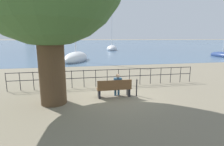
{
  "coord_description": "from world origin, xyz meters",
  "views": [
    {
      "loc": [
        -1.72,
        -8.27,
        2.9
      ],
      "look_at": [
        0.0,
        0.5,
        1.12
      ],
      "focal_mm": 28.0,
      "sensor_mm": 36.0,
      "label": 1
    }
  ],
  "objects_px": {
    "sailboat_0": "(76,58)",
    "harbor_lighthouse": "(28,20)",
    "park_bench": "(114,89)",
    "closed_umbrella": "(137,86)",
    "sailboat_1": "(112,49)",
    "seated_person_left": "(118,84)",
    "sailboat_2": "(223,55)"
  },
  "relations": [
    {
      "from": "harbor_lighthouse",
      "to": "park_bench",
      "type": "bearing_deg",
      "value": -74.06
    },
    {
      "from": "sailboat_1",
      "to": "sailboat_2",
      "type": "distance_m",
      "value": 23.7
    },
    {
      "from": "harbor_lighthouse",
      "to": "closed_umbrella",
      "type": "bearing_deg",
      "value": -73.4
    },
    {
      "from": "sailboat_1",
      "to": "sailboat_0",
      "type": "bearing_deg",
      "value": -101.43
    },
    {
      "from": "closed_umbrella",
      "to": "harbor_lighthouse",
      "type": "relative_size",
      "value": 0.03
    },
    {
      "from": "seated_person_left",
      "to": "sailboat_2",
      "type": "distance_m",
      "value": 26.17
    },
    {
      "from": "seated_person_left",
      "to": "sailboat_1",
      "type": "relative_size",
      "value": 0.11
    },
    {
      "from": "sailboat_2",
      "to": "sailboat_0",
      "type": "bearing_deg",
      "value": -175.44
    },
    {
      "from": "closed_umbrella",
      "to": "sailboat_0",
      "type": "bearing_deg",
      "value": 101.9
    },
    {
      "from": "sailboat_2",
      "to": "closed_umbrella",
      "type": "bearing_deg",
      "value": -139.53
    },
    {
      "from": "seated_person_left",
      "to": "harbor_lighthouse",
      "type": "relative_size",
      "value": 0.04
    },
    {
      "from": "seated_person_left",
      "to": "sailboat_0",
      "type": "distance_m",
      "value": 14.86
    },
    {
      "from": "sailboat_1",
      "to": "harbor_lighthouse",
      "type": "height_order",
      "value": "harbor_lighthouse"
    },
    {
      "from": "sailboat_1",
      "to": "closed_umbrella",
      "type": "bearing_deg",
      "value": -86.95
    },
    {
      "from": "park_bench",
      "to": "seated_person_left",
      "type": "bearing_deg",
      "value": 22.63
    },
    {
      "from": "park_bench",
      "to": "sailboat_0",
      "type": "bearing_deg",
      "value": 97.53
    },
    {
      "from": "seated_person_left",
      "to": "sailboat_1",
      "type": "distance_m",
      "value": 35.08
    },
    {
      "from": "seated_person_left",
      "to": "sailboat_2",
      "type": "height_order",
      "value": "sailboat_2"
    },
    {
      "from": "sailboat_0",
      "to": "harbor_lighthouse",
      "type": "distance_m",
      "value": 82.98
    },
    {
      "from": "closed_umbrella",
      "to": "harbor_lighthouse",
      "type": "distance_m",
      "value": 97.91
    },
    {
      "from": "closed_umbrella",
      "to": "sailboat_1",
      "type": "distance_m",
      "value": 35.02
    },
    {
      "from": "closed_umbrella",
      "to": "sailboat_1",
      "type": "relative_size",
      "value": 0.09
    },
    {
      "from": "sailboat_1",
      "to": "seated_person_left",
      "type": "bearing_deg",
      "value": -88.55
    },
    {
      "from": "closed_umbrella",
      "to": "sailboat_1",
      "type": "bearing_deg",
      "value": 81.03
    },
    {
      "from": "park_bench",
      "to": "closed_umbrella",
      "type": "relative_size",
      "value": 1.89
    },
    {
      "from": "park_bench",
      "to": "harbor_lighthouse",
      "type": "relative_size",
      "value": 0.06
    },
    {
      "from": "park_bench",
      "to": "seated_person_left",
      "type": "relative_size",
      "value": 1.46
    },
    {
      "from": "park_bench",
      "to": "sailboat_2",
      "type": "height_order",
      "value": "sailboat_2"
    },
    {
      "from": "closed_umbrella",
      "to": "harbor_lighthouse",
      "type": "height_order",
      "value": "harbor_lighthouse"
    },
    {
      "from": "park_bench",
      "to": "sailboat_2",
      "type": "distance_m",
      "value": 26.37
    },
    {
      "from": "sailboat_0",
      "to": "harbor_lighthouse",
      "type": "relative_size",
      "value": 0.41
    },
    {
      "from": "closed_umbrella",
      "to": "harbor_lighthouse",
      "type": "xyz_separation_m",
      "value": [
        -27.77,
        93.15,
        11.79
      ]
    }
  ]
}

